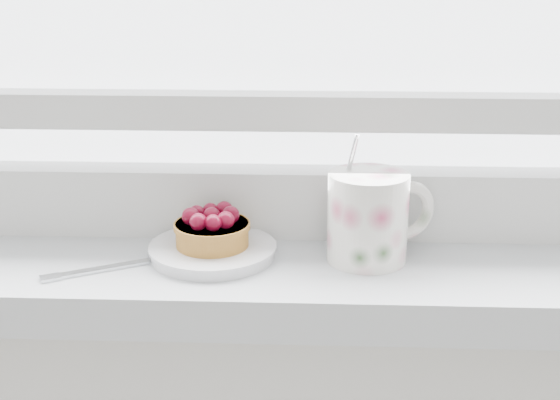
# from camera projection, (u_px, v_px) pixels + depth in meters

# --- Properties ---
(saucer) EXTENTS (0.12, 0.12, 0.01)m
(saucer) POSITION_uv_depth(u_px,v_px,m) (213.00, 251.00, 0.76)
(saucer) COLOR silver
(saucer) RESTS_ON windowsill
(raspberry_tart) EXTENTS (0.07, 0.07, 0.04)m
(raspberry_tart) POSITION_uv_depth(u_px,v_px,m) (212.00, 229.00, 0.75)
(raspberry_tart) COLOR #965F20
(raspberry_tart) RESTS_ON saucer
(floral_mug) EXTENTS (0.12, 0.10, 0.12)m
(floral_mug) POSITION_uv_depth(u_px,v_px,m) (370.00, 215.00, 0.74)
(floral_mug) COLOR white
(floral_mug) RESTS_ON windowsill
(fork) EXTENTS (0.16, 0.10, 0.00)m
(fork) POSITION_uv_depth(u_px,v_px,m) (134.00, 263.00, 0.74)
(fork) COLOR silver
(fork) RESTS_ON windowsill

